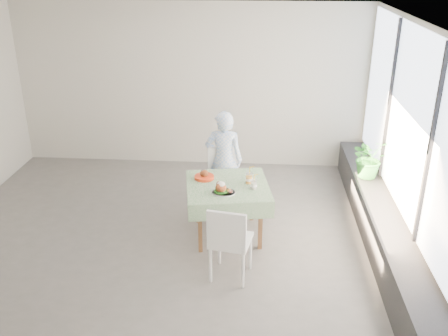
# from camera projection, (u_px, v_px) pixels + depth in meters

# --- Properties ---
(floor) EXTENTS (6.00, 6.00, 0.00)m
(floor) POSITION_uv_depth(u_px,v_px,m) (168.00, 232.00, 6.79)
(floor) COLOR #585654
(floor) RESTS_ON ground
(ceiling) EXTENTS (6.00, 6.00, 0.00)m
(ceiling) POSITION_uv_depth(u_px,v_px,m) (157.00, 19.00, 5.68)
(ceiling) COLOR white
(ceiling) RESTS_ON ground
(wall_back) EXTENTS (6.00, 0.02, 2.80)m
(wall_back) POSITION_uv_depth(u_px,v_px,m) (190.00, 86.00, 8.52)
(wall_back) COLOR beige
(wall_back) RESTS_ON ground
(wall_front) EXTENTS (6.00, 0.02, 2.80)m
(wall_front) POSITION_uv_depth(u_px,v_px,m) (104.00, 241.00, 3.94)
(wall_front) COLOR beige
(wall_front) RESTS_ON ground
(wall_right) EXTENTS (0.02, 5.00, 2.80)m
(wall_right) POSITION_uv_depth(u_px,v_px,m) (408.00, 142.00, 6.02)
(wall_right) COLOR beige
(wall_right) RESTS_ON ground
(window_pane) EXTENTS (0.01, 4.80, 2.18)m
(window_pane) POSITION_uv_depth(u_px,v_px,m) (409.00, 122.00, 5.93)
(window_pane) COLOR #D1E0F9
(window_pane) RESTS_ON ground
(window_ledge) EXTENTS (0.40, 4.80, 0.50)m
(window_ledge) POSITION_uv_depth(u_px,v_px,m) (380.00, 224.00, 6.49)
(window_ledge) COLOR black
(window_ledge) RESTS_ON ground
(cafe_table) EXTENTS (1.20, 1.20, 0.74)m
(cafe_table) POSITION_uv_depth(u_px,v_px,m) (228.00, 204.00, 6.55)
(cafe_table) COLOR brown
(cafe_table) RESTS_ON ground
(chair_far) EXTENTS (0.56, 0.56, 0.94)m
(chair_far) POSITION_uv_depth(u_px,v_px,m) (226.00, 192.00, 7.27)
(chair_far) COLOR white
(chair_far) RESTS_ON ground
(chair_near) EXTENTS (0.52, 0.52, 0.94)m
(chair_near) POSITION_uv_depth(u_px,v_px,m) (230.00, 255.00, 5.76)
(chair_near) COLOR white
(chair_near) RESTS_ON ground
(diner) EXTENTS (0.55, 0.37, 1.49)m
(diner) POSITION_uv_depth(u_px,v_px,m) (224.00, 160.00, 7.19)
(diner) COLOR #98BDF3
(diner) RESTS_ON ground
(main_dish) EXTENTS (0.30, 0.30, 0.15)m
(main_dish) POSITION_uv_depth(u_px,v_px,m) (222.00, 189.00, 6.20)
(main_dish) COLOR white
(main_dish) RESTS_ON cafe_table
(juice_cup_orange) EXTENTS (0.10, 0.10, 0.28)m
(juice_cup_orange) POSITION_uv_depth(u_px,v_px,m) (249.00, 179.00, 6.46)
(juice_cup_orange) COLOR white
(juice_cup_orange) RESTS_ON cafe_table
(juice_cup_lemonade) EXTENTS (0.09, 0.09, 0.24)m
(juice_cup_lemonade) POSITION_uv_depth(u_px,v_px,m) (254.00, 185.00, 6.31)
(juice_cup_lemonade) COLOR white
(juice_cup_lemonade) RESTS_ON cafe_table
(second_dish) EXTENTS (0.26, 0.26, 0.12)m
(second_dish) POSITION_uv_depth(u_px,v_px,m) (204.00, 176.00, 6.60)
(second_dish) COLOR red
(second_dish) RESTS_ON cafe_table
(potted_plant) EXTENTS (0.66, 0.62, 0.59)m
(potted_plant) POSITION_uv_depth(u_px,v_px,m) (370.00, 158.00, 7.15)
(potted_plant) COLOR #2B7928
(potted_plant) RESTS_ON window_ledge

